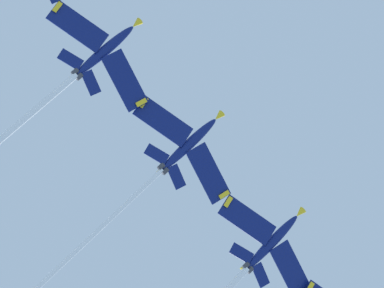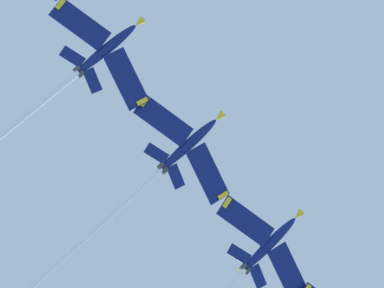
# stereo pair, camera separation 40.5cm
# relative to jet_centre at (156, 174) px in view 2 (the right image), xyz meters

# --- Properties ---
(jet_centre) EXTENTS (39.22, 30.29, 22.98)m
(jet_centre) POSITION_rel_jet_centre_xyz_m (0.00, 0.00, 0.00)
(jet_centre) COLOR navy
(jet_inner_right) EXTENTS (45.94, 34.89, 27.57)m
(jet_inner_right) POSITION_rel_jet_centre_xyz_m (15.84, 12.36, -4.06)
(jet_inner_right) COLOR navy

